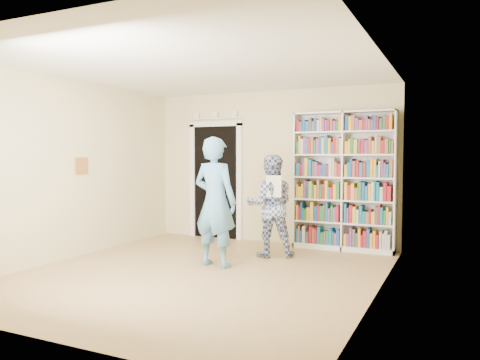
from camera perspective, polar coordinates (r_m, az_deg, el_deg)
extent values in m
plane|color=#A58050|center=(6.31, -4.82, -11.27)|extent=(5.00, 5.00, 0.00)
plane|color=white|center=(6.22, -4.93, 13.60)|extent=(5.00, 5.00, 0.00)
plane|color=beige|center=(8.37, 3.74, 1.59)|extent=(4.50, 0.00, 4.50)
plane|color=beige|center=(7.50, -19.92, 1.26)|extent=(0.00, 5.00, 5.00)
plane|color=beige|center=(5.36, 16.43, 0.69)|extent=(0.00, 5.00, 5.00)
cube|color=white|center=(7.83, 12.53, -0.15)|extent=(1.65, 0.31, 2.27)
cube|color=white|center=(7.83, 12.53, -0.15)|extent=(0.03, 0.31, 2.27)
cube|color=black|center=(8.84, -2.96, -0.28)|extent=(0.90, 0.03, 2.10)
cube|color=white|center=(9.07, -5.79, -0.20)|extent=(0.10, 0.06, 2.20)
cube|color=white|center=(8.60, -0.07, -0.36)|extent=(0.10, 0.06, 2.20)
cube|color=white|center=(8.83, -3.02, 6.86)|extent=(1.10, 0.06, 0.10)
cube|color=white|center=(8.83, -3.05, 7.51)|extent=(1.10, 0.08, 0.02)
cube|color=brown|center=(7.63, -18.75, 1.68)|extent=(0.03, 0.25, 0.25)
imported|color=#528CB8|center=(6.54, -3.06, -2.69)|extent=(0.70, 0.50, 1.81)
imported|color=navy|center=(7.22, 3.74, -3.14)|extent=(0.94, 0.86, 1.57)
cube|color=white|center=(6.95, 4.12, -0.78)|extent=(0.23, 0.06, 0.32)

